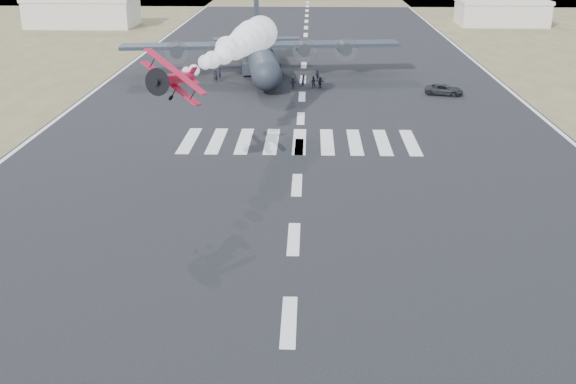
{
  "coord_description": "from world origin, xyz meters",
  "views": [
    {
      "loc": [
        1.11,
        -25.23,
        21.87
      ],
      "look_at": [
        -0.4,
        23.26,
        4.0
      ],
      "focal_mm": 45.0,
      "sensor_mm": 36.0,
      "label": 1
    }
  ],
  "objects_px": {
    "crew_b": "(313,82)",
    "crew_c": "(293,82)",
    "aerobatic_biplane": "(174,79)",
    "crew_d": "(317,76)",
    "crew_h": "(304,81)",
    "hangar_left": "(83,11)",
    "hangar_right": "(502,12)",
    "crew_a": "(215,76)",
    "crew_e": "(185,76)",
    "support_vehicle": "(444,90)",
    "crew_g": "(220,73)",
    "transport_aircraft": "(261,53)",
    "crew_f": "(320,82)"
  },
  "relations": [
    {
      "from": "hangar_left",
      "to": "support_vehicle",
      "type": "relative_size",
      "value": 4.72
    },
    {
      "from": "support_vehicle",
      "to": "crew_e",
      "type": "xyz_separation_m",
      "value": [
        -37.25,
        7.58,
        0.14
      ]
    },
    {
      "from": "hangar_right",
      "to": "crew_e",
      "type": "relative_size",
      "value": 11.94
    },
    {
      "from": "crew_a",
      "to": "crew_h",
      "type": "relative_size",
      "value": 1.09
    },
    {
      "from": "crew_b",
      "to": "crew_c",
      "type": "height_order",
      "value": "crew_c"
    },
    {
      "from": "crew_f",
      "to": "crew_h",
      "type": "distance_m",
      "value": 2.6
    },
    {
      "from": "crew_a",
      "to": "crew_c",
      "type": "height_order",
      "value": "crew_a"
    },
    {
      "from": "hangar_left",
      "to": "crew_h",
      "type": "distance_m",
      "value": 84.35
    },
    {
      "from": "hangar_left",
      "to": "crew_d",
      "type": "distance_m",
      "value": 82.64
    },
    {
      "from": "transport_aircraft",
      "to": "crew_h",
      "type": "relative_size",
      "value": 24.93
    },
    {
      "from": "support_vehicle",
      "to": "crew_b",
      "type": "xyz_separation_m",
      "value": [
        -18.07,
        4.42,
        0.08
      ]
    },
    {
      "from": "transport_aircraft",
      "to": "crew_d",
      "type": "relative_size",
      "value": 25.41
    },
    {
      "from": "aerobatic_biplane",
      "to": "crew_d",
      "type": "bearing_deg",
      "value": 85.57
    },
    {
      "from": "crew_a",
      "to": "crew_g",
      "type": "distance_m",
      "value": 2.54
    },
    {
      "from": "crew_h",
      "to": "hangar_right",
      "type": "bearing_deg",
      "value": -3.08
    },
    {
      "from": "hangar_right",
      "to": "crew_a",
      "type": "bearing_deg",
      "value": -130.72
    },
    {
      "from": "crew_d",
      "to": "crew_h",
      "type": "bearing_deg",
      "value": -55.87
    },
    {
      "from": "crew_a",
      "to": "crew_b",
      "type": "bearing_deg",
      "value": 153.79
    },
    {
      "from": "crew_b",
      "to": "crew_g",
      "type": "xyz_separation_m",
      "value": [
        -14.26,
        5.76,
        0.05
      ]
    },
    {
      "from": "support_vehicle",
      "to": "crew_h",
      "type": "bearing_deg",
      "value": 91.17
    },
    {
      "from": "crew_d",
      "to": "crew_f",
      "type": "height_order",
      "value": "crew_d"
    },
    {
      "from": "hangar_right",
      "to": "crew_e",
      "type": "xyz_separation_m",
      "value": [
        -63.65,
        -68.71,
        -2.15
      ]
    },
    {
      "from": "crew_b",
      "to": "crew_d",
      "type": "distance_m",
      "value": 4.53
    },
    {
      "from": "aerobatic_biplane",
      "to": "crew_b",
      "type": "relative_size",
      "value": 3.78
    },
    {
      "from": "support_vehicle",
      "to": "crew_f",
      "type": "bearing_deg",
      "value": 92.59
    },
    {
      "from": "crew_a",
      "to": "crew_e",
      "type": "bearing_deg",
      "value": -12.66
    },
    {
      "from": "transport_aircraft",
      "to": "support_vehicle",
      "type": "relative_size",
      "value": 8.26
    },
    {
      "from": "hangar_right",
      "to": "crew_f",
      "type": "xyz_separation_m",
      "value": [
        -43.46,
        -72.29,
        -2.2
      ]
    },
    {
      "from": "crew_c",
      "to": "crew_g",
      "type": "height_order",
      "value": "crew_g"
    },
    {
      "from": "transport_aircraft",
      "to": "support_vehicle",
      "type": "height_order",
      "value": "transport_aircraft"
    },
    {
      "from": "support_vehicle",
      "to": "crew_f",
      "type": "height_order",
      "value": "crew_f"
    },
    {
      "from": "crew_c",
      "to": "crew_d",
      "type": "bearing_deg",
      "value": -112.39
    },
    {
      "from": "crew_d",
      "to": "crew_h",
      "type": "relative_size",
      "value": 0.98
    },
    {
      "from": "aerobatic_biplane",
      "to": "crew_h",
      "type": "bearing_deg",
      "value": 86.72
    },
    {
      "from": "aerobatic_biplane",
      "to": "crew_g",
      "type": "xyz_separation_m",
      "value": [
        -2.07,
        47.72,
        -8.67
      ]
    },
    {
      "from": "aerobatic_biplane",
      "to": "crew_g",
      "type": "height_order",
      "value": "aerobatic_biplane"
    },
    {
      "from": "crew_b",
      "to": "crew_a",
      "type": "bearing_deg",
      "value": -12.89
    },
    {
      "from": "transport_aircraft",
      "to": "crew_a",
      "type": "bearing_deg",
      "value": -138.77
    },
    {
      "from": "support_vehicle",
      "to": "hangar_left",
      "type": "bearing_deg",
      "value": 60.89
    },
    {
      "from": "crew_a",
      "to": "crew_c",
      "type": "distance_m",
      "value": 12.36
    },
    {
      "from": "support_vehicle",
      "to": "crew_b",
      "type": "relative_size",
      "value": 3.23
    },
    {
      "from": "aerobatic_biplane",
      "to": "transport_aircraft",
      "type": "xyz_separation_m",
      "value": [
        3.9,
        52.25,
        -6.33
      ]
    },
    {
      "from": "aerobatic_biplane",
      "to": "crew_d",
      "type": "distance_m",
      "value": 48.96
    },
    {
      "from": "crew_h",
      "to": "support_vehicle",
      "type": "bearing_deg",
      "value": -74.91
    },
    {
      "from": "hangar_right",
      "to": "crew_e",
      "type": "height_order",
      "value": "hangar_right"
    },
    {
      "from": "crew_c",
      "to": "crew_d",
      "type": "relative_size",
      "value": 0.99
    },
    {
      "from": "crew_d",
      "to": "crew_f",
      "type": "relative_size",
      "value": 1.04
    },
    {
      "from": "hangar_left",
      "to": "hangar_right",
      "type": "relative_size",
      "value": 1.2
    },
    {
      "from": "hangar_left",
      "to": "transport_aircraft",
      "type": "xyz_separation_m",
      "value": [
        45.23,
        -56.58,
        -0.22
      ]
    },
    {
      "from": "hangar_right",
      "to": "crew_c",
      "type": "xyz_separation_m",
      "value": [
        -47.34,
        -72.54,
        -2.17
      ]
    }
  ]
}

